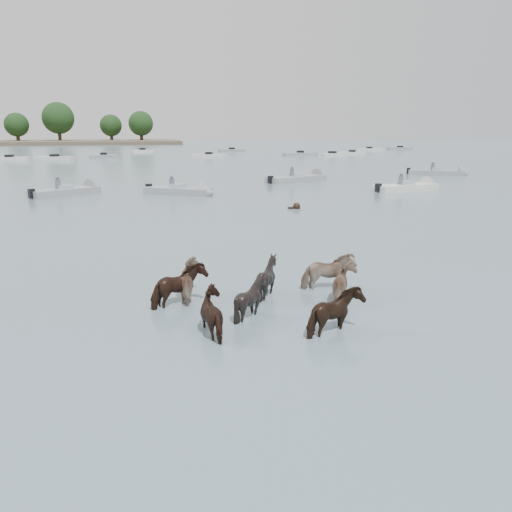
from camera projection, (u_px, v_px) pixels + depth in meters
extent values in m
plane|color=#4B616C|center=(274.00, 316.00, 12.33)|extent=(400.00, 400.00, 0.00)
imported|color=black|center=(179.00, 289.00, 13.01)|extent=(1.65, 1.39, 1.28)
imported|color=#826A58|center=(193.00, 283.00, 13.60)|extent=(1.41, 1.51, 1.23)
imported|color=black|center=(267.00, 280.00, 13.81)|extent=(1.39, 1.31, 1.26)
imported|color=#836D59|center=(328.00, 275.00, 14.34)|extent=(1.53, 0.75, 1.26)
imported|color=black|center=(218.00, 316.00, 11.28)|extent=(1.50, 1.55, 1.19)
imported|color=black|center=(251.00, 301.00, 12.27)|extent=(1.14, 1.03, 1.20)
imported|color=black|center=(334.00, 316.00, 11.22)|extent=(1.59, 1.28, 1.23)
imported|color=#7D6B55|center=(347.00, 287.00, 13.40)|extent=(1.01, 1.18, 1.16)
sphere|color=black|center=(297.00, 206.00, 28.83)|extent=(0.44, 0.44, 0.44)
cube|color=black|center=(292.00, 208.00, 28.80)|extent=(0.50, 0.22, 0.18)
cube|color=gray|center=(65.00, 192.00, 34.51)|extent=(4.67, 4.01, 0.55)
cone|color=gray|center=(95.00, 189.00, 36.21)|extent=(1.67, 1.82, 1.60)
cube|color=#99ADB7|center=(64.00, 187.00, 34.43)|extent=(1.31, 1.38, 0.35)
cube|color=black|center=(32.00, 193.00, 32.78)|extent=(0.49, 0.49, 0.60)
cylinder|color=#595966|center=(58.00, 185.00, 34.29)|extent=(0.36, 0.36, 0.70)
sphere|color=#595966|center=(57.00, 178.00, 34.18)|extent=(0.24, 0.24, 0.24)
cube|color=gray|center=(178.00, 191.00, 35.07)|extent=(4.74, 3.84, 0.55)
cone|color=gray|center=(208.00, 193.00, 34.32)|extent=(1.62, 1.83, 1.60)
cube|color=#99ADB7|center=(178.00, 186.00, 34.98)|extent=(1.28, 1.37, 0.35)
cube|color=black|center=(149.00, 188.00, 35.78)|extent=(0.48, 0.48, 0.60)
cylinder|color=#595966|center=(172.00, 184.00, 34.85)|extent=(0.36, 0.36, 0.70)
sphere|color=#595966|center=(172.00, 177.00, 34.74)|extent=(0.24, 0.24, 0.24)
cube|color=gray|center=(296.00, 179.00, 43.51)|extent=(5.90, 3.84, 0.55)
cone|color=gray|center=(320.00, 177.00, 45.21)|extent=(1.48, 1.83, 1.60)
cube|color=#99ADB7|center=(296.00, 175.00, 43.42)|extent=(1.19, 1.35, 0.35)
cube|color=black|center=(270.00, 179.00, 41.77)|extent=(0.46, 0.46, 0.60)
cylinder|color=#595966|center=(292.00, 173.00, 43.28)|extent=(0.36, 0.36, 0.70)
sphere|color=#595966|center=(292.00, 168.00, 43.17)|extent=(0.24, 0.24, 0.24)
cube|color=silver|center=(405.00, 188.00, 37.02)|extent=(5.14, 2.55, 0.55)
cone|color=silver|center=(431.00, 187.00, 38.01)|extent=(1.20, 1.75, 1.60)
cube|color=#99ADB7|center=(406.00, 183.00, 36.93)|extent=(1.01, 1.26, 0.35)
cube|color=black|center=(378.00, 188.00, 35.98)|extent=(0.41, 0.41, 0.60)
cylinder|color=#595966|center=(401.00, 181.00, 36.79)|extent=(0.36, 0.36, 0.70)
sphere|color=#595966|center=(401.00, 174.00, 36.68)|extent=(0.24, 0.24, 0.24)
cube|color=gray|center=(436.00, 173.00, 49.67)|extent=(5.34, 3.87, 0.55)
cone|color=gray|center=(464.00, 174.00, 49.02)|extent=(1.55, 1.84, 1.60)
cube|color=#99ADB7|center=(436.00, 169.00, 49.58)|extent=(1.23, 1.36, 0.35)
cube|color=black|center=(408.00, 171.00, 50.28)|extent=(0.47, 0.47, 0.60)
cylinder|color=#595966|center=(433.00, 167.00, 49.45)|extent=(0.36, 0.36, 0.70)
sphere|color=#595966|center=(433.00, 163.00, 49.34)|extent=(0.24, 0.24, 0.24)
cube|color=silver|center=(10.00, 159.00, 71.70)|extent=(5.55, 2.20, 0.60)
cube|color=black|center=(9.00, 156.00, 71.60)|extent=(1.12, 1.12, 0.50)
cube|color=silver|center=(55.00, 159.00, 73.10)|extent=(5.70, 3.69, 0.60)
cube|color=black|center=(54.00, 156.00, 73.00)|extent=(1.33, 1.33, 0.50)
cube|color=gray|center=(104.00, 157.00, 78.09)|extent=(4.45, 1.74, 0.60)
cube|color=black|center=(104.00, 154.00, 78.00)|extent=(1.05, 1.05, 0.50)
cube|color=silver|center=(142.00, 151.00, 95.93)|extent=(4.32, 2.47, 0.60)
cube|color=black|center=(142.00, 149.00, 95.84)|extent=(1.22, 1.22, 0.50)
cube|color=silver|center=(209.00, 156.00, 79.58)|extent=(5.55, 3.59, 0.60)
cube|color=black|center=(209.00, 154.00, 79.49)|extent=(1.32, 1.32, 0.50)
cube|color=gray|center=(232.00, 151.00, 99.11)|extent=(5.20, 2.22, 0.60)
cube|color=black|center=(232.00, 149.00, 99.01)|extent=(1.14, 1.14, 0.50)
cube|color=gray|center=(300.00, 154.00, 84.80)|extent=(5.84, 1.64, 0.60)
cube|color=black|center=(300.00, 152.00, 84.71)|extent=(1.02, 1.02, 0.50)
cube|color=silver|center=(332.00, 155.00, 82.74)|extent=(4.69, 2.89, 0.60)
cube|color=black|center=(332.00, 153.00, 82.65)|extent=(1.27, 1.27, 0.50)
cube|color=silver|center=(352.00, 154.00, 87.50)|extent=(4.51, 2.29, 0.60)
cube|color=black|center=(352.00, 151.00, 87.41)|extent=(1.17, 1.17, 0.50)
cube|color=silver|center=(369.00, 150.00, 103.04)|extent=(5.44, 2.12, 0.60)
cube|color=black|center=(369.00, 148.00, 102.95)|extent=(1.11, 1.11, 0.50)
cube|color=gray|center=(400.00, 149.00, 108.67)|extent=(5.41, 1.72, 0.60)
cube|color=black|center=(400.00, 147.00, 108.58)|extent=(1.04, 1.04, 0.50)
cylinder|color=#382619|center=(18.00, 139.00, 146.94)|extent=(1.00, 1.00, 3.05)
sphere|color=black|center=(17.00, 125.00, 145.96)|extent=(6.78, 6.78, 6.78)
cylinder|color=#382619|center=(60.00, 137.00, 150.19)|extent=(1.00, 1.00, 4.12)
sphere|color=black|center=(58.00, 118.00, 148.87)|extent=(9.15, 9.15, 9.15)
cylinder|color=#382619|center=(112.00, 138.00, 157.10)|extent=(1.00, 1.00, 2.98)
sphere|color=black|center=(111.00, 125.00, 156.15)|extent=(6.61, 6.61, 6.61)
cylinder|color=#382619|center=(142.00, 138.00, 153.52)|extent=(1.00, 1.00, 3.28)
sphere|color=black|center=(141.00, 123.00, 152.47)|extent=(7.29, 7.29, 7.29)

